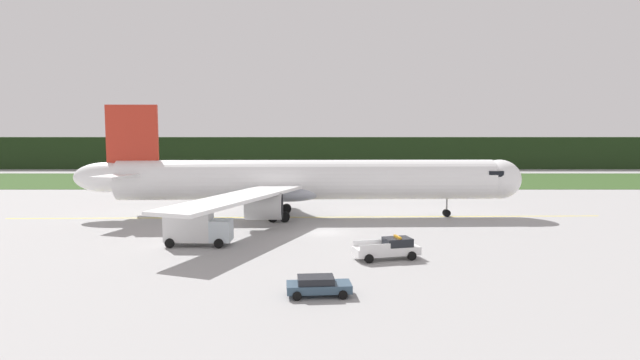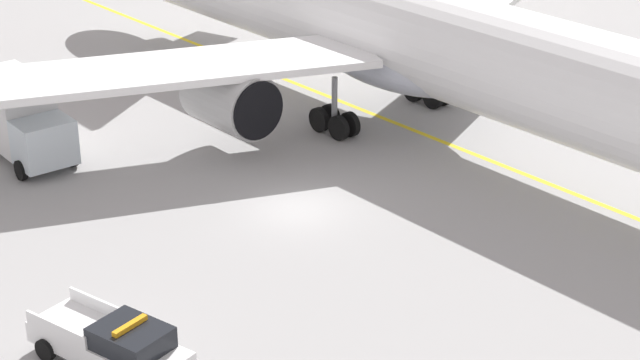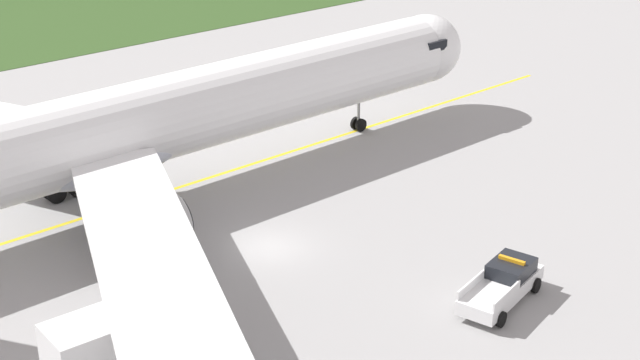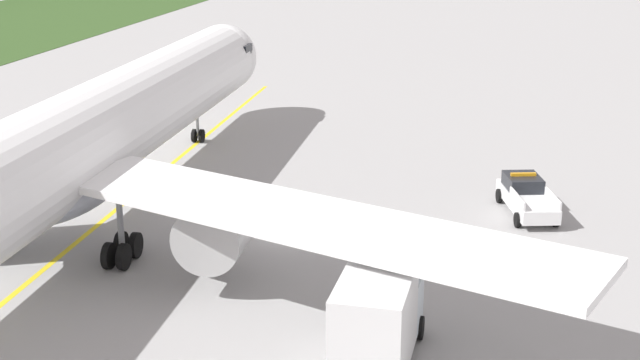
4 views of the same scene
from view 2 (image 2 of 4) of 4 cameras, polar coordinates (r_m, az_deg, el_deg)
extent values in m
plane|color=#9C9A9A|center=(45.05, -1.13, -1.47)|extent=(320.00, 320.00, 0.00)
cube|color=yellow|center=(52.34, 5.76, 2.23)|extent=(73.78, 2.36, 0.01)
cylinder|color=white|center=(50.76, 5.99, 7.14)|extent=(46.24, 6.18, 4.89)
ellipsoid|color=silver|center=(52.69, 4.10, 6.33)|extent=(10.32, 5.42, 2.69)
cylinder|color=#ADADAD|center=(60.21, 8.05, 7.72)|extent=(4.05, 3.01, 2.90)
cylinder|color=black|center=(58.96, 9.54, 7.26)|extent=(0.19, 2.67, 2.67)
cube|color=white|center=(48.84, -10.38, 5.41)|extent=(12.51, 23.00, 0.35)
cylinder|color=#ADADAD|center=(49.64, -4.66, 4.22)|extent=(4.05, 3.01, 2.90)
cylinder|color=black|center=(48.11, -3.21, 3.60)|extent=(0.19, 2.67, 2.67)
cylinder|color=gray|center=(56.04, 5.66, 5.64)|extent=(0.28, 0.28, 2.25)
cylinder|color=black|center=(55.72, 5.88, 4.29)|extent=(1.21, 0.33, 1.20)
cylinder|color=black|center=(56.20, 6.37, 4.45)|extent=(1.21, 0.33, 1.20)
cylinder|color=black|center=(56.62, 4.85, 4.67)|extent=(1.21, 0.33, 1.20)
cylinder|color=black|center=(57.10, 5.35, 4.82)|extent=(1.21, 0.33, 1.20)
cylinder|color=gray|center=(51.85, 0.76, 4.18)|extent=(0.28, 0.28, 2.25)
cylinder|color=black|center=(51.98, 1.55, 2.90)|extent=(1.21, 0.33, 1.20)
cylinder|color=black|center=(51.55, 0.98, 2.72)|extent=(1.21, 0.33, 1.20)
cylinder|color=black|center=(52.95, 0.53, 3.33)|extent=(1.21, 0.33, 1.20)
cylinder|color=black|center=(52.53, -0.04, 3.15)|extent=(1.21, 0.33, 1.20)
cube|color=white|center=(35.38, -10.86, -8.47)|extent=(5.90, 3.27, 0.70)
cube|color=black|center=(34.37, -9.77, -8.06)|extent=(2.61, 2.27, 0.70)
cube|color=white|center=(36.46, -11.38, -6.38)|extent=(2.63, 0.78, 0.45)
cube|color=white|center=(35.47, -13.51, -7.55)|extent=(2.63, 0.78, 0.45)
cube|color=orange|center=(34.15, -9.83, -7.45)|extent=(0.53, 1.34, 0.16)
cylinder|color=black|center=(37.33, -11.78, -7.29)|extent=(0.80, 0.42, 0.76)
cylinder|color=black|center=(36.29, -14.04, -8.54)|extent=(0.80, 0.42, 0.76)
cube|color=silver|center=(49.17, -14.10, 1.91)|extent=(1.96, 2.45, 2.00)
cube|color=silver|center=(51.63, -15.60, 3.53)|extent=(4.33, 2.51, 3.17)
cylinder|color=#99999E|center=(51.49, -15.02, 1.53)|extent=(0.77, 0.12, 1.04)
cylinder|color=#99999E|center=(52.97, -15.77, 2.09)|extent=(0.77, 0.12, 1.04)
cylinder|color=black|center=(49.98, -12.74, 1.18)|extent=(0.91, 0.28, 0.90)
cylinder|color=black|center=(49.14, -15.25, 0.49)|extent=(0.91, 0.28, 0.90)
cylinder|color=black|center=(53.90, -14.88, 2.69)|extent=(0.91, 0.28, 0.90)
camera|label=1|loc=(45.87, -79.49, -7.06)|focal=30.13mm
camera|label=3|loc=(59.94, -54.69, 18.95)|focal=53.91mm
camera|label=4|loc=(73.05, -29.00, 18.40)|focal=49.28mm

